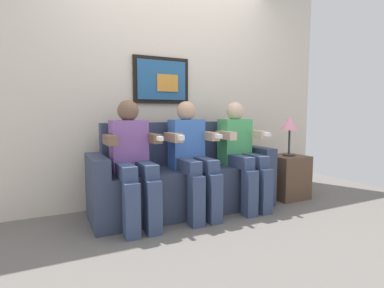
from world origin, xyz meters
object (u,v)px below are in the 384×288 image
person_on_left (133,158)px  person_on_right (241,150)px  table_lamp (290,125)px  couch (184,180)px  side_table_right (287,176)px  person_in_middle (192,154)px

person_on_left → person_on_right: (1.15, 0.00, 0.00)m
table_lamp → couch: bearing=174.9°
person_on_left → couch: bearing=16.1°
side_table_right → person_in_middle: bearing=-177.2°
person_on_right → side_table_right: 0.79m
couch → person_on_right: (0.58, -0.17, 0.29)m
side_table_right → table_lamp: bearing=-42.0°
person_on_left → table_lamp: 1.89m
side_table_right → table_lamp: table_lamp is taller
person_on_right → table_lamp: size_ratio=2.41×
couch → person_on_left: size_ratio=1.67×
person_on_left → person_in_middle: size_ratio=1.00×
couch → person_on_right: bearing=-16.1°
table_lamp → person_on_right: bearing=-175.9°
couch → person_in_middle: size_ratio=1.67×
person_in_middle → table_lamp: (1.29, 0.05, 0.25)m
side_table_right → table_lamp: 0.61m
couch → person_in_middle: bearing=-90.0°
person_in_middle → table_lamp: size_ratio=2.41×
person_in_middle → person_on_left: bearing=180.0°
couch → side_table_right: bearing=-4.7°
couch → person_in_middle: (-0.00, -0.17, 0.29)m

